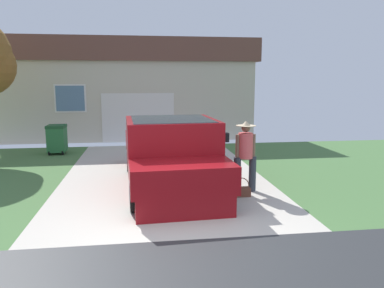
% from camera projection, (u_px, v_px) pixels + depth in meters
% --- Properties ---
extents(pickup_truck, '(2.37, 5.48, 1.66)m').
position_uv_depth(pickup_truck, '(171.00, 157.00, 8.85)').
color(pickup_truck, maroon).
rests_on(pickup_truck, ground).
extents(person_with_hat, '(0.54, 0.44, 1.64)m').
position_uv_depth(person_with_hat, '(245.00, 153.00, 8.46)').
color(person_with_hat, '#333842').
rests_on(person_with_hat, ground).
extents(handbag, '(0.40, 0.20, 0.42)m').
position_uv_depth(handbag, '(241.00, 191.00, 8.24)').
color(handbag, brown).
rests_on(handbag, ground).
extents(house_with_garage, '(11.08, 6.38, 4.28)m').
position_uv_depth(house_with_garage, '(130.00, 88.00, 18.14)').
color(house_with_garage, '#BFB59F').
rests_on(house_with_garage, ground).
extents(wheeled_trash_bin, '(0.60, 0.72, 1.01)m').
position_uv_depth(wheeled_trash_bin, '(57.00, 138.00, 12.93)').
color(wheeled_trash_bin, '#286B38').
rests_on(wheeled_trash_bin, ground).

